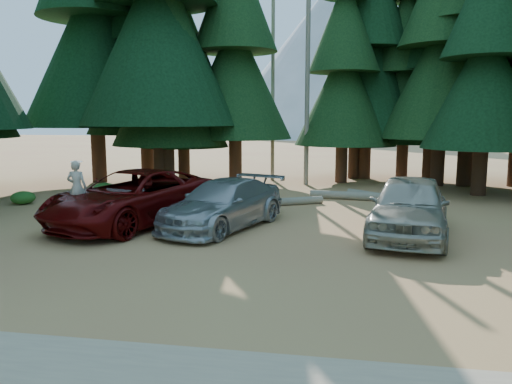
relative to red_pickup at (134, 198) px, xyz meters
The scene contains 19 objects.
ground 5.52m from the red_pickup, 41.06° to the right, with size 160.00×160.00×0.00m, color #B0704A.
forest_belt_north 12.17m from the red_pickup, 70.23° to the left, with size 36.00×7.00×22.00m, color black, non-canonical shape.
snag_front 13.01m from the red_pickup, 65.81° to the left, with size 0.24×0.24×12.00m, color gray.
snag_back 13.40m from the red_pickup, 76.83° to the left, with size 0.20×0.20×10.00m, color gray.
mountain_peak 85.49m from the red_pickup, 88.97° to the left, with size 48.00×50.00×28.00m.
red_pickup is the anchor object (origin of this frame).
silver_minivan_center 3.02m from the red_pickup, ahead, with size 2.15×5.30×1.54m, color #A4A7AC.
silver_minivan_right 8.76m from the red_pickup, ahead, with size 2.17×5.39×1.84m, color #A6A394.
frisbee_player 1.90m from the red_pickup, 133.15° to the right, with size 0.64×0.46×1.68m.
log_left 5.86m from the red_pickup, 45.67° to the left, with size 0.31×0.31×4.34m, color gray.
log_mid 10.58m from the red_pickup, 36.26° to the left, with size 0.31×0.31×3.82m, color gray.
log_right 10.24m from the red_pickup, 36.97° to the left, with size 0.35×0.35×5.51m, color gray.
shrub_far_left 6.92m from the red_pickup, 124.42° to the left, with size 1.04×1.04×0.57m, color #1F6720.
shrub_left 3.66m from the red_pickup, 98.62° to the left, with size 1.00×1.00×0.55m, color #1F6720.
shrub_center_left 6.46m from the red_pickup, 63.02° to the left, with size 1.34×1.34×0.74m, color #1F6720.
shrub_center_right 6.79m from the red_pickup, 71.80° to the left, with size 1.13×1.13×0.62m, color #1F6720.
shrub_right 10.40m from the red_pickup, 17.76° to the left, with size 0.92×0.92×0.51m, color #1F6720.
shrub_far_right 10.86m from the red_pickup, 27.30° to the left, with size 1.41×1.41×0.77m, color #1F6720.
shrub_edge_west 6.80m from the red_pickup, 154.47° to the left, with size 0.97×0.97×0.53m, color #1F6720.
Camera 1 is at (2.64, -11.76, 3.54)m, focal length 35.00 mm.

